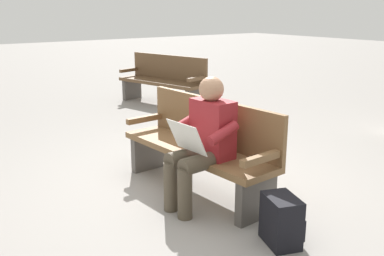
{
  "coord_description": "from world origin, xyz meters",
  "views": [
    {
      "loc": [
        -3.25,
        2.39,
        1.75
      ],
      "look_at": [
        -0.15,
        0.15,
        0.7
      ],
      "focal_mm": 41.13,
      "sensor_mm": 36.0,
      "label": 1
    }
  ],
  "objects_px": {
    "person_seated": "(203,139)",
    "backpack": "(282,221)",
    "bench_near": "(201,145)",
    "bench_far": "(164,80)"
  },
  "relations": [
    {
      "from": "person_seated",
      "to": "bench_far",
      "type": "relative_size",
      "value": 0.63
    },
    {
      "from": "bench_near",
      "to": "backpack",
      "type": "height_order",
      "value": "bench_near"
    },
    {
      "from": "backpack",
      "to": "bench_far",
      "type": "relative_size",
      "value": 0.21
    },
    {
      "from": "bench_near",
      "to": "bench_far",
      "type": "relative_size",
      "value": 0.98
    },
    {
      "from": "person_seated",
      "to": "backpack",
      "type": "relative_size",
      "value": 3.06
    },
    {
      "from": "bench_near",
      "to": "backpack",
      "type": "relative_size",
      "value": 4.75
    },
    {
      "from": "bench_near",
      "to": "bench_far",
      "type": "bearing_deg",
      "value": -30.86
    },
    {
      "from": "person_seated",
      "to": "backpack",
      "type": "distance_m",
      "value": 1.0
    },
    {
      "from": "bench_near",
      "to": "bench_far",
      "type": "height_order",
      "value": "same"
    },
    {
      "from": "person_seated",
      "to": "bench_near",
      "type": "bearing_deg",
      "value": -38.33
    }
  ]
}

